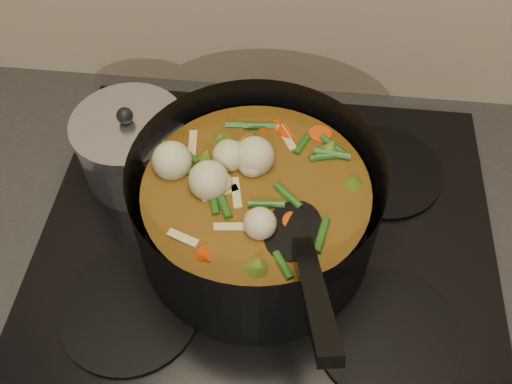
# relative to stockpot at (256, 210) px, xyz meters

# --- Properties ---
(counter) EXTENTS (2.64, 0.64, 0.91)m
(counter) POSITION_rel_stockpot_xyz_m (0.01, 0.01, -0.54)
(counter) COLOR brown
(counter) RESTS_ON ground
(stovetop) EXTENTS (0.62, 0.54, 0.03)m
(stovetop) POSITION_rel_stockpot_xyz_m (0.01, 0.01, -0.08)
(stovetop) COLOR black
(stovetop) RESTS_ON counter
(stockpot) EXTENTS (0.32, 0.41, 0.23)m
(stockpot) POSITION_rel_stockpot_xyz_m (0.00, 0.00, 0.00)
(stockpot) COLOR black
(stockpot) RESTS_ON stovetop
(saucepan) EXTENTS (0.16, 0.16, 0.13)m
(saucepan) POSITION_rel_stockpot_xyz_m (-0.19, 0.10, -0.02)
(saucepan) COLOR silver
(saucepan) RESTS_ON stovetop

